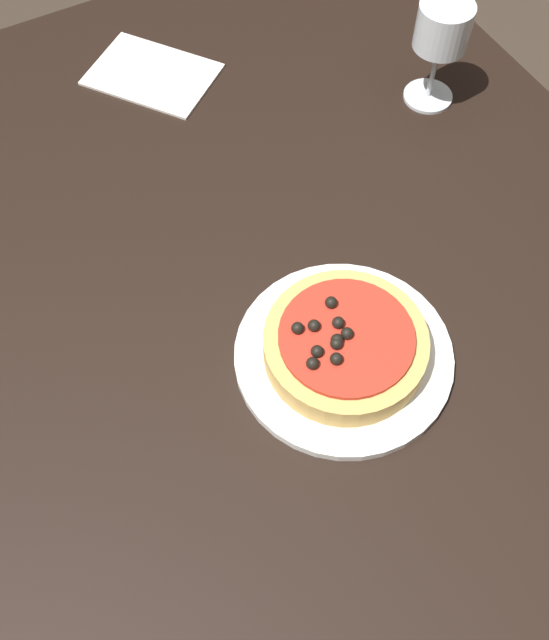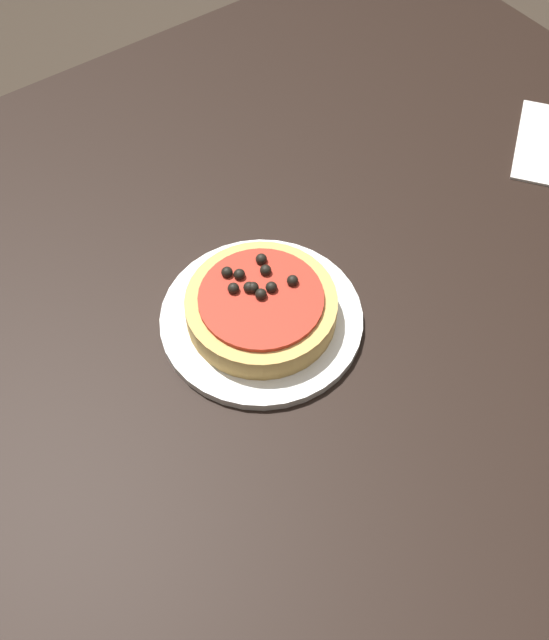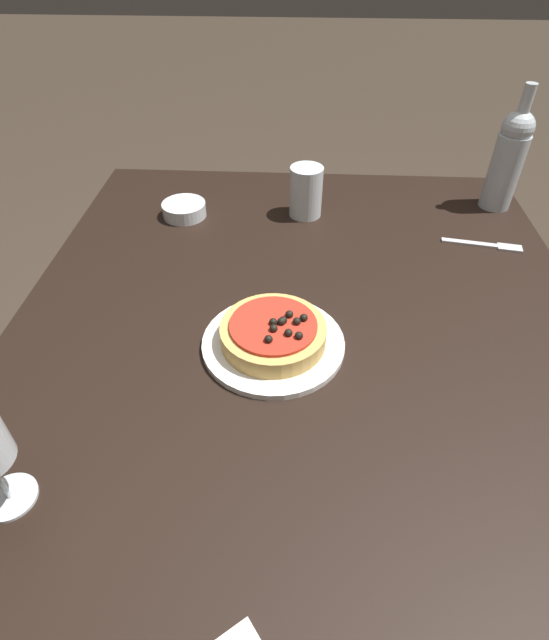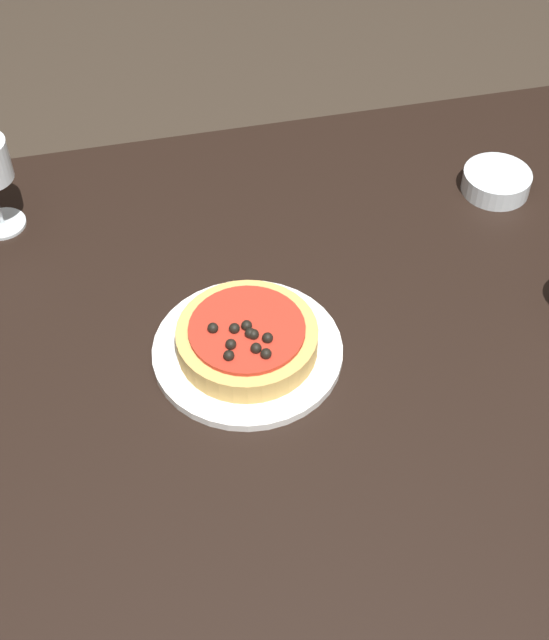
# 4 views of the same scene
# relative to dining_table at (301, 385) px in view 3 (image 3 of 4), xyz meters

# --- Properties ---
(ground_plane) EXTENTS (14.00, 14.00, 0.00)m
(ground_plane) POSITION_rel_dining_table_xyz_m (0.00, 0.00, -0.64)
(ground_plane) COLOR #382D23
(dining_table) EXTENTS (1.45, 1.09, 0.71)m
(dining_table) POSITION_rel_dining_table_xyz_m (0.00, 0.00, 0.00)
(dining_table) COLOR black
(dining_table) RESTS_ON ground_plane
(dinner_plate) EXTENTS (0.25, 0.25, 0.01)m
(dinner_plate) POSITION_rel_dining_table_xyz_m (0.03, 0.05, 0.08)
(dinner_plate) COLOR white
(dinner_plate) RESTS_ON dining_table
(pizza) EXTENTS (0.18, 0.18, 0.05)m
(pizza) POSITION_rel_dining_table_xyz_m (0.03, 0.05, 0.10)
(pizza) COLOR tan
(pizza) RESTS_ON dinner_plate
(wine_bottle) EXTENTS (0.07, 0.07, 0.29)m
(wine_bottle) POSITION_rel_dining_table_xyz_m (0.56, -0.48, 0.20)
(wine_bottle) COLOR #B2BCC1
(wine_bottle) RESTS_ON dining_table
(water_cup) EXTENTS (0.08, 0.08, 0.12)m
(water_cup) POSITION_rel_dining_table_xyz_m (0.49, -0.00, 0.13)
(water_cup) COLOR silver
(water_cup) RESTS_ON dining_table
(side_bowl) EXTENTS (0.11, 0.11, 0.03)m
(side_bowl) POSITION_rel_dining_table_xyz_m (0.47, 0.29, 0.09)
(side_bowl) COLOR silver
(side_bowl) RESTS_ON dining_table
(fork) EXTENTS (0.05, 0.17, 0.00)m
(fork) POSITION_rel_dining_table_xyz_m (0.37, -0.41, 0.07)
(fork) COLOR silver
(fork) RESTS_ON dining_table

